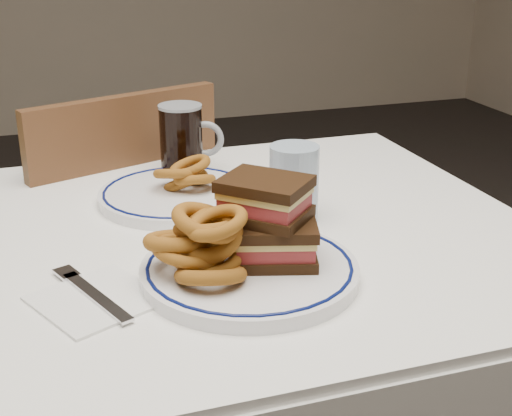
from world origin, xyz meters
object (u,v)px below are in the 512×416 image
object	(u,v)px
chair_far	(110,264)
far_plate	(178,195)
reuben_sandwich	(270,220)
main_plate	(250,270)
beer_mug	(183,140)

from	to	relation	value
chair_far	far_plate	size ratio (longest dim) A/B	3.25
chair_far	reuben_sandwich	distance (m)	0.75
main_plate	reuben_sandwich	bearing A→B (deg)	14.07
reuben_sandwich	beer_mug	size ratio (longest dim) A/B	1.08
chair_far	beer_mug	size ratio (longest dim) A/B	6.52
beer_mug	main_plate	bearing A→B (deg)	-91.62
main_plate	far_plate	bearing A→B (deg)	95.06
chair_far	reuben_sandwich	bearing A→B (deg)	-76.76
chair_far	beer_mug	bearing A→B (deg)	-56.61
beer_mug	far_plate	world-z (taller)	beer_mug
chair_far	beer_mug	xyz separation A→B (m)	(0.13, -0.20, 0.34)
chair_far	reuben_sandwich	world-z (taller)	chair_far
beer_mug	far_plate	distance (m)	0.15
reuben_sandwich	beer_mug	world-z (taller)	same
reuben_sandwich	far_plate	bearing A→B (deg)	100.84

